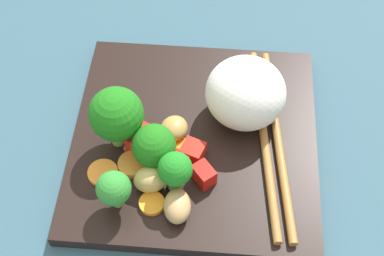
{
  "coord_description": "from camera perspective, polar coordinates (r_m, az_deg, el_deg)",
  "views": [
    {
      "loc": [
        -2.25,
        32.17,
        48.51
      ],
      "look_at": [
        0.26,
        0.45,
        3.52
      ],
      "focal_mm": 50.71,
      "sensor_mm": 36.0,
      "label": 1
    }
  ],
  "objects": [
    {
      "name": "carrot_slice_1",
      "position": [
        0.55,
        -6.26,
        -3.8
      ],
      "size": [
        3.21,
        3.21,
        0.58
      ],
      "primitive_type": "cylinder",
      "rotation": [
        0.0,
        0.0,
        4.79
      ],
      "color": "orange",
      "rests_on": "square_plate"
    },
    {
      "name": "carrot_slice_0",
      "position": [
        0.55,
        -9.36,
        -4.66
      ],
      "size": [
        3.31,
        3.31,
        0.43
      ],
      "primitive_type": "cylinder",
      "rotation": [
        0.0,
        0.0,
        1.48
      ],
      "color": "orange",
      "rests_on": "square_plate"
    },
    {
      "name": "chopstick_pair",
      "position": [
        0.57,
        8.3,
        -0.98
      ],
      "size": [
        4.86,
        23.53,
        0.86
      ],
      "rotation": [
        0.0,
        0.0,
        4.82
      ],
      "color": "#A47137",
      "rests_on": "square_plate"
    },
    {
      "name": "pepper_chunk_1",
      "position": [
        0.53,
        1.25,
        -4.93
      ],
      "size": [
        2.68,
        2.76,
        2.02
      ],
      "primitive_type": "cube",
      "rotation": [
        0.0,
        0.0,
        2.26
      ],
      "color": "red",
      "rests_on": "square_plate"
    },
    {
      "name": "pepper_chunk_2",
      "position": [
        0.55,
        -4.96,
        -1.4
      ],
      "size": [
        3.98,
        3.93,
        2.24
      ],
      "primitive_type": "cube",
      "rotation": [
        0.0,
        0.0,
        1.13
      ],
      "color": "red",
      "rests_on": "square_plate"
    },
    {
      "name": "carrot_slice_2",
      "position": [
        0.56,
        -1.96,
        -1.93
      ],
      "size": [
        3.12,
        3.12,
        0.52
      ],
      "primitive_type": "cylinder",
      "rotation": [
        0.0,
        0.0,
        0.06
      ],
      "color": "orange",
      "rests_on": "square_plate"
    },
    {
      "name": "chicken_piece_0",
      "position": [
        0.53,
        -4.32,
        -5.38
      ],
      "size": [
        4.06,
        3.55,
        2.64
      ],
      "primitive_type": "ellipsoid",
      "rotation": [
        0.0,
        0.0,
        0.31
      ],
      "color": "tan",
      "rests_on": "square_plate"
    },
    {
      "name": "carrot_slice_3",
      "position": [
        0.53,
        -4.24,
        -7.91
      ],
      "size": [
        3.55,
        3.55,
        0.52
      ],
      "primitive_type": "cylinder",
      "rotation": [
        0.0,
        0.0,
        5.52
      ],
      "color": "orange",
      "rests_on": "square_plate"
    },
    {
      "name": "broccoli_floret_3",
      "position": [
        0.51,
        -1.77,
        -4.49
      ],
      "size": [
        3.33,
        3.33,
        5.42
      ],
      "color": "#83B04F",
      "rests_on": "square_plate"
    },
    {
      "name": "broccoli_floret_1",
      "position": [
        0.53,
        -4.04,
        -1.91
      ],
      "size": [
        4.36,
        4.36,
        5.5
      ],
      "color": "#7FB457",
      "rests_on": "square_plate"
    },
    {
      "name": "chicken_piece_1",
      "position": [
        0.57,
        -1.87,
        0.28
      ],
      "size": [
        3.78,
        3.94,
        2.08
      ],
      "primitive_type": "ellipsoid",
      "rotation": [
        0.0,
        0.0,
        4.35
      ],
      "color": "#AF8D47",
      "rests_on": "square_plate"
    },
    {
      "name": "broccoli_floret_0",
      "position": [
        0.51,
        -8.22,
        -6.36
      ],
      "size": [
        3.32,
        3.32,
        5.04
      ],
      "color": "#69AC4B",
      "rests_on": "square_plate"
    },
    {
      "name": "chicken_piece_2",
      "position": [
        0.51,
        -1.56,
        -8.23
      ],
      "size": [
        2.91,
        3.79,
        2.34
      ],
      "primitive_type": "ellipsoid",
      "rotation": [
        0.0,
        0.0,
        1.66
      ],
      "color": "tan",
      "rests_on": "square_plate"
    },
    {
      "name": "pepper_chunk_0",
      "position": [
        0.55,
        0.52,
        -2.42
      ],
      "size": [
        2.8,
        2.75,
        1.46
      ],
      "primitive_type": "cube",
      "rotation": [
        0.0,
        0.0,
        1.22
      ],
      "color": "red",
      "rests_on": "square_plate"
    },
    {
      "name": "square_plate",
      "position": [
        0.58,
        0.29,
        -1.23
      ],
      "size": [
        25.67,
        25.67,
        1.52
      ],
      "primitive_type": "cube",
      "rotation": [
        0.0,
        0.0,
        -0.0
      ],
      "color": "black",
      "rests_on": "ground_plane"
    },
    {
      "name": "pepper_chunk_3",
      "position": [
        0.54,
        -1.58,
        -3.61
      ],
      "size": [
        2.82,
        2.83,
        1.29
      ],
      "primitive_type": "cube",
      "rotation": [
        0.0,
        0.0,
        6.0
      ],
      "color": "red",
      "rests_on": "square_plate"
    },
    {
      "name": "broccoli_floret_2",
      "position": [
        0.53,
        -7.97,
        1.36
      ],
      "size": [
        5.44,
        5.44,
        7.79
      ],
      "color": "#7FB35C",
      "rests_on": "square_plate"
    },
    {
      "name": "ground_plane",
      "position": [
        0.59,
        0.28,
        -2.19
      ],
      "size": [
        110.0,
        110.0,
        2.0
      ],
      "primitive_type": "cube",
      "color": "#315566"
    },
    {
      "name": "rice_mound",
      "position": [
        0.56,
        5.65,
        3.69
      ],
      "size": [
        9.91,
        9.83,
        7.27
      ],
      "primitive_type": "ellipsoid",
      "rotation": [
        0.0,
        0.0,
        2.93
      ],
      "color": "white",
      "rests_on": "square_plate"
    }
  ]
}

